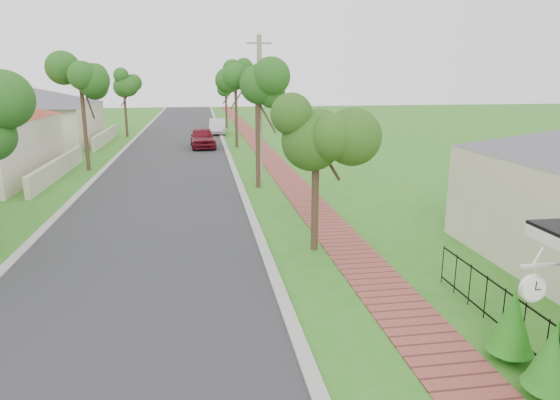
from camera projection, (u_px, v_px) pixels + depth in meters
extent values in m
plane|color=#27771C|center=(279.00, 395.00, 8.38)|extent=(160.00, 160.00, 0.00)
cube|color=#28282B|center=(168.00, 174.00, 27.09)|extent=(7.00, 120.00, 0.02)
cube|color=#9E9E99|center=(235.00, 172.00, 27.64)|extent=(0.30, 120.00, 0.10)
cube|color=#9E9E99|center=(98.00, 176.00, 26.53)|extent=(0.30, 120.00, 0.10)
cube|color=#953F3B|center=(281.00, 171.00, 28.04)|extent=(1.50, 120.00, 0.03)
cube|color=black|center=(550.00, 322.00, 8.90)|extent=(0.03, 8.00, 0.03)
cube|color=black|center=(544.00, 361.00, 9.09)|extent=(0.03, 8.00, 0.03)
cylinder|color=black|center=(547.00, 344.00, 9.01)|extent=(0.02, 0.02, 1.00)
cylinder|color=black|center=(523.00, 326.00, 9.65)|extent=(0.02, 0.02, 1.00)
cylinder|color=black|center=(503.00, 311.00, 10.28)|extent=(0.02, 0.02, 1.00)
cylinder|color=black|center=(485.00, 297.00, 10.92)|extent=(0.02, 0.02, 1.00)
cylinder|color=black|center=(470.00, 285.00, 11.56)|extent=(0.02, 0.02, 1.00)
cylinder|color=black|center=(455.00, 274.00, 12.20)|extent=(0.02, 0.02, 1.00)
cylinder|color=black|center=(443.00, 264.00, 12.84)|extent=(0.02, 0.02, 1.00)
cylinder|color=#382619|center=(258.00, 140.00, 23.39)|extent=(0.22, 0.22, 4.55)
sphere|color=#214813|center=(257.00, 88.00, 22.80)|extent=(1.70, 1.70, 1.70)
cylinder|color=#382619|center=(236.00, 114.00, 36.76)|extent=(0.22, 0.22, 4.90)
sphere|color=#214813|center=(235.00, 78.00, 36.13)|extent=(1.70, 1.70, 1.70)
cylinder|color=#382619|center=(226.00, 107.00, 50.26)|extent=(0.22, 0.22, 4.20)
sphere|color=#214813|center=(226.00, 85.00, 49.72)|extent=(1.70, 1.70, 1.70)
cylinder|color=#382619|center=(85.00, 127.00, 27.73)|extent=(0.22, 0.22, 4.90)
sphere|color=#214813|center=(80.00, 79.00, 27.10)|extent=(1.70, 1.70, 1.70)
cylinder|color=#382619|center=(125.00, 110.00, 43.10)|extent=(0.22, 0.22, 4.55)
sphere|color=#214813|center=(123.00, 82.00, 42.51)|extent=(1.70, 1.70, 1.70)
sphere|color=#146113|center=(551.00, 381.00, 8.26)|extent=(0.72, 0.72, 0.72)
cone|color=#146113|center=(556.00, 351.00, 8.12)|extent=(0.82, 0.82, 1.10)
sphere|color=#146113|center=(509.00, 345.00, 9.37)|extent=(0.66, 0.66, 0.66)
cone|color=#146113|center=(513.00, 318.00, 9.23)|extent=(0.75, 0.75, 1.10)
cube|color=#BFB299|center=(58.00, 168.00, 26.12)|extent=(0.25, 10.00, 1.00)
cube|color=beige|center=(18.00, 125.00, 38.31)|extent=(11.00, 10.00, 3.00)
pyramid|color=#4C4C51|center=(14.00, 95.00, 37.76)|extent=(15.56, 15.56, 1.60)
cube|color=#BFB299|center=(106.00, 137.00, 39.53)|extent=(0.25, 10.00, 1.00)
imported|color=maroon|center=(203.00, 138.00, 36.83)|extent=(1.97, 4.45, 1.49)
imported|color=silver|center=(218.00, 127.00, 45.56)|extent=(1.66, 4.14, 1.34)
cylinder|color=#382619|center=(315.00, 192.00, 14.98)|extent=(0.22, 0.22, 3.66)
sphere|color=#305B1A|center=(316.00, 127.00, 14.51)|extent=(1.82, 1.82, 1.82)
cylinder|color=gray|center=(260.00, 110.00, 24.69)|extent=(0.24, 0.24, 7.12)
cube|color=gray|center=(259.00, 43.00, 23.92)|extent=(1.20, 0.08, 0.08)
cube|color=white|center=(542.00, 265.00, 7.88)|extent=(0.75, 0.05, 0.05)
cylinder|color=white|center=(535.00, 276.00, 7.90)|extent=(0.02, 0.02, 0.32)
cylinder|color=white|center=(533.00, 288.00, 7.95)|extent=(0.45, 0.10, 0.45)
cylinder|color=white|center=(535.00, 290.00, 7.90)|extent=(0.39, 0.01, 0.39)
cylinder|color=white|center=(531.00, 287.00, 8.01)|extent=(0.39, 0.01, 0.39)
cube|color=black|center=(536.00, 286.00, 7.87)|extent=(0.02, 0.01, 0.15)
cube|color=black|center=(538.00, 290.00, 7.90)|extent=(0.10, 0.01, 0.02)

